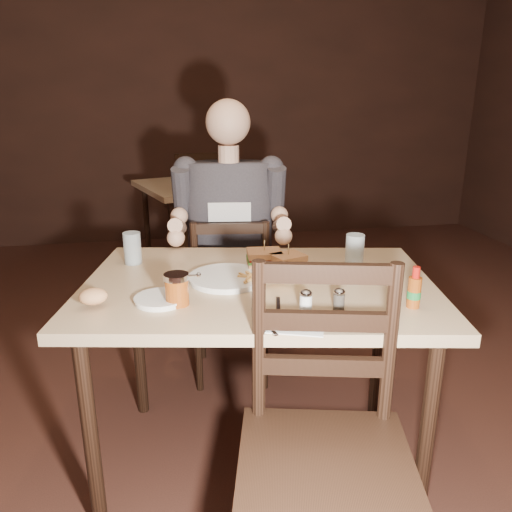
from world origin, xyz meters
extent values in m
plane|color=black|center=(0.00, 0.00, 0.00)|extent=(7.00, 7.00, 0.00)
plane|color=#382018|center=(0.00, 3.50, 1.40)|extent=(6.00, 0.00, 6.00)
cube|color=tan|center=(0.03, 0.13, 0.75)|extent=(1.37, 1.04, 0.04)
cylinder|color=black|center=(-0.55, -0.09, 0.36)|extent=(0.05, 0.05, 0.73)
cylinder|color=black|center=(-0.43, 0.56, 0.36)|extent=(0.05, 0.05, 0.73)
cylinder|color=black|center=(0.50, -0.29, 0.36)|extent=(0.05, 0.05, 0.73)
cylinder|color=black|center=(0.62, 0.36, 0.36)|extent=(0.05, 0.05, 0.73)
cube|color=tan|center=(-0.02, 2.23, 0.75)|extent=(1.01, 1.01, 0.04)
cylinder|color=black|center=(-0.23, 1.83, 0.36)|extent=(0.04, 0.04, 0.73)
cylinder|color=black|center=(-0.43, 2.44, 0.36)|extent=(0.04, 0.04, 0.73)
cylinder|color=black|center=(0.38, 2.03, 0.36)|extent=(0.04, 0.04, 0.73)
cylinder|color=black|center=(0.18, 2.64, 0.36)|extent=(0.04, 0.04, 0.73)
cylinder|color=white|center=(-0.08, 0.16, 0.78)|extent=(0.31, 0.31, 0.02)
ellipsoid|color=maroon|center=(0.13, 0.16, 0.79)|extent=(0.04, 0.04, 0.01)
cylinder|color=silver|center=(-0.41, 0.42, 0.83)|extent=(0.08, 0.08, 0.12)
cylinder|color=silver|center=(0.39, 0.14, 0.85)|extent=(0.08, 0.08, 0.15)
cube|color=white|center=(0.07, -0.22, 0.77)|extent=(0.21, 0.20, 0.00)
cube|color=silver|center=(-0.01, -0.20, 0.78)|extent=(0.04, 0.19, 0.00)
cube|color=silver|center=(0.05, -0.11, 0.78)|extent=(0.05, 0.16, 0.00)
cylinder|color=white|center=(-0.31, 0.01, 0.78)|extent=(0.19, 0.19, 0.01)
ellipsoid|color=tan|center=(-0.51, 0.00, 0.81)|extent=(0.10, 0.09, 0.05)
camera|label=1|loc=(-0.28, -1.50, 1.41)|focal=35.00mm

